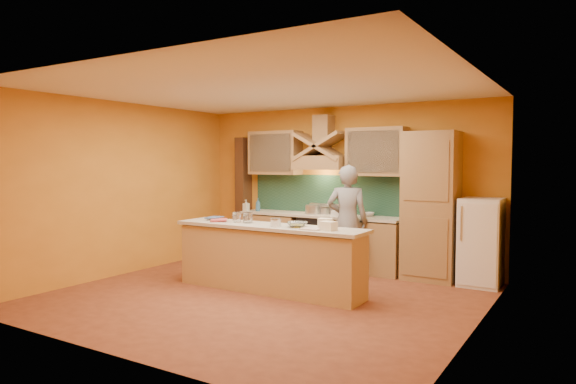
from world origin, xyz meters
The scene contains 36 objects.
floor centered at (0.00, 0.00, 0.00)m, with size 5.50×5.00×0.01m, color brown.
ceiling centered at (0.00, 0.00, 2.80)m, with size 5.50×5.00×0.01m, color white.
wall_back centered at (0.00, 2.50, 1.40)m, with size 5.50×0.02×2.80m, color orange.
wall_front centered at (0.00, -2.50, 1.40)m, with size 5.50×0.02×2.80m, color orange.
wall_left centered at (-2.75, 0.00, 1.40)m, with size 0.02×5.00×2.80m, color orange.
wall_right centered at (2.75, 0.00, 1.40)m, with size 0.02×5.00×2.80m, color orange.
base_cabinet_left centered at (-1.25, 2.20, 0.43)m, with size 1.10×0.60×0.86m, color #9F7749.
base_cabinet_right centered at (0.65, 2.20, 0.43)m, with size 1.10×0.60×0.86m, color #9F7749.
counter_top centered at (-0.30, 2.20, 0.90)m, with size 3.00×0.62×0.04m, color beige.
stove centered at (-0.30, 2.20, 0.45)m, with size 0.60×0.58×0.90m, color black.
backsplash centered at (-0.30, 2.48, 1.25)m, with size 3.00×0.03×0.70m, color #1B3C2F.
range_hood centered at (-0.30, 2.25, 1.82)m, with size 0.92×0.50×0.24m, color #9F7749.
hood_chimney centered at (-0.30, 2.35, 2.40)m, with size 0.30×0.30×0.50m, color #9F7749.
upper_cabinet_left centered at (-1.30, 2.33, 2.00)m, with size 1.00×0.35×0.80m, color #9F7749.
upper_cabinet_right centered at (0.70, 2.33, 2.00)m, with size 1.00×0.35×0.80m, color #9F7749.
pantry_column centered at (1.65, 2.20, 1.15)m, with size 0.80×0.60×2.30m, color #9F7749.
fridge centered at (2.40, 2.20, 0.65)m, with size 0.58×0.60×1.30m, color white.
trim_column_left centered at (-2.05, 2.35, 1.15)m, with size 0.20×0.30×2.30m, color #472816.
island_body centered at (-0.10, 0.30, 0.44)m, with size 2.80×0.55×0.88m, color tan.
island_top centered at (-0.10, 0.30, 0.92)m, with size 2.90×0.62×0.05m, color beige.
person centered at (0.46, 1.73, 0.89)m, with size 0.65×0.43×1.79m, color gray.
pot_large centered at (-0.41, 2.15, 0.98)m, with size 0.27×0.27×0.17m, color #BABBC2.
pot_small centered at (-0.24, 2.27, 0.97)m, with size 0.18×0.18×0.13m, color #ACADB3.
soap_bottle_a centered at (-1.75, 2.02, 1.03)m, with size 0.09×0.10×0.21m, color beige.
soap_bottle_b centered at (-1.53, 2.10, 1.04)m, with size 0.09×0.09×0.24m, color #306186.
bowl_back centered at (0.56, 2.32, 0.95)m, with size 0.21×0.21×0.06m, color silver.
dish_rack centered at (0.20, 2.03, 0.97)m, with size 0.28×0.22×0.10m, color white.
book_lower centered at (-1.10, 0.22, 0.96)m, with size 0.24×0.33×0.03m, color #C04447.
book_upper centered at (-1.28, 0.39, 0.98)m, with size 0.20×0.28×0.02m, color #3C5685.
jar_large centered at (-0.50, 0.35, 1.02)m, with size 0.14×0.14×0.15m, color silver.
jar_small centered at (-0.69, 0.33, 1.02)m, with size 0.13×0.13×0.15m, color white.
kitchen_scale centered at (0.10, 0.17, 0.99)m, with size 0.12×0.12×0.10m, color silver.
mixing_bowl centered at (0.37, 0.30, 0.98)m, with size 0.29×0.29×0.07m, color silver.
cloth centered at (0.65, 0.17, 0.95)m, with size 0.27×0.20×0.02m, color beige.
grocery_bag_a centered at (0.70, 0.49, 1.01)m, with size 0.19×0.15×0.12m, color beige.
grocery_bag_b centered at (0.88, 0.22, 1.00)m, with size 0.19×0.15×0.12m, color beige.
Camera 1 is at (3.88, -5.70, 1.84)m, focal length 32.00 mm.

